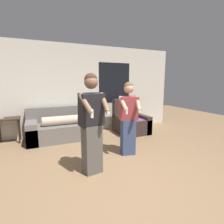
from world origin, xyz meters
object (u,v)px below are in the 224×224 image
side_table (8,122)px  person_right (128,119)px  couch (61,128)px  armchair (130,122)px  person_left (92,123)px

side_table → person_right: 3.15m
couch → person_right: person_right is taller
side_table → armchair: bearing=-7.6°
couch → side_table: (-1.28, 0.22, 0.24)m
armchair → person_right: bearing=-121.6°
armchair → side_table: armchair is taller
person_right → armchair: bearing=58.4°
armchair → person_left: (-1.85, -1.90, 0.57)m
person_left → person_right: (0.96, 0.46, -0.09)m
armchair → side_table: (-3.39, 0.45, 0.23)m
armchair → person_right: 1.76m
person_right → couch: bearing=126.1°
armchair → person_left: 2.71m
side_table → person_left: bearing=-56.8°
side_table → person_left: 2.83m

